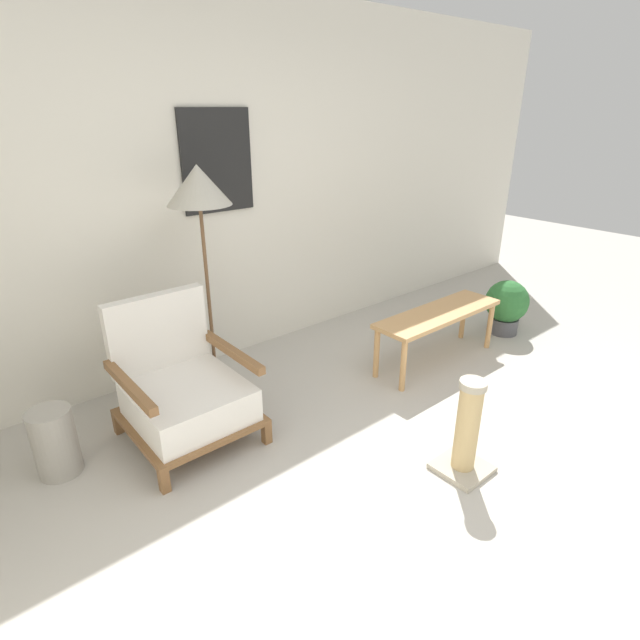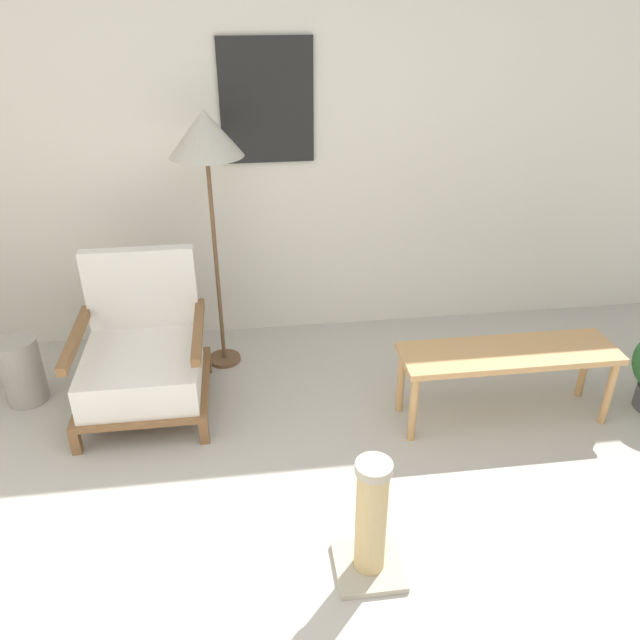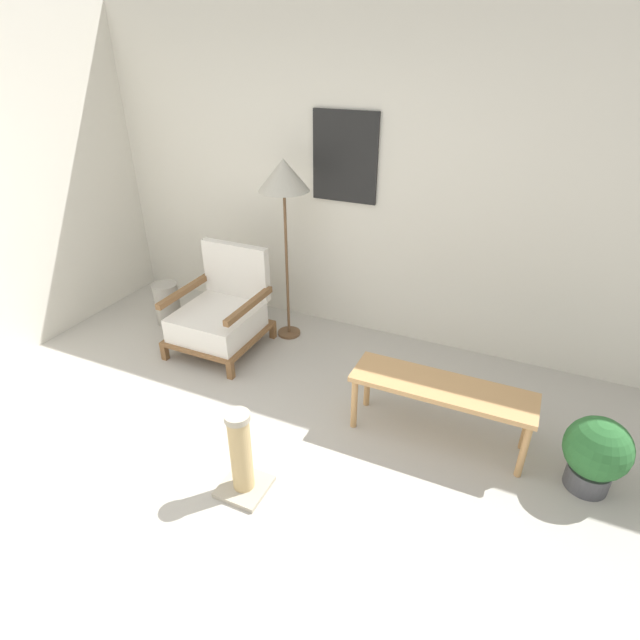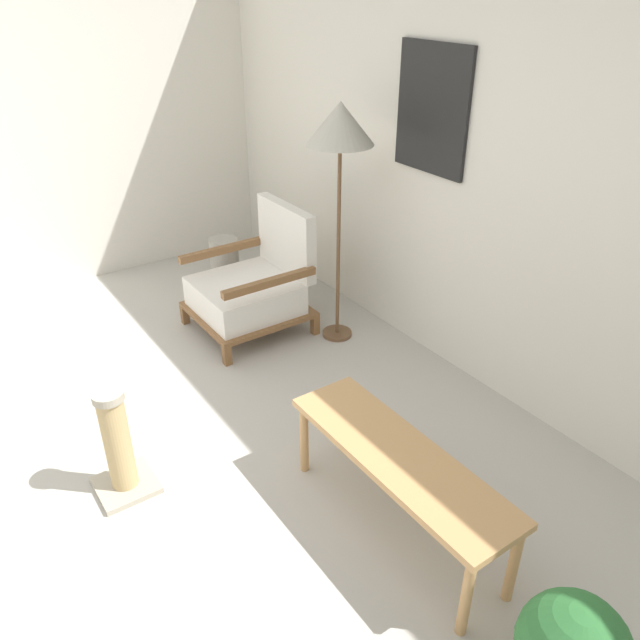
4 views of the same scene
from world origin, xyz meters
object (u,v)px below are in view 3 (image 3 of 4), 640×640
at_px(vase, 168,303).
at_px(potted_plant, 596,453).
at_px(scratching_post, 241,458).
at_px(floor_lamp, 284,181).
at_px(coffee_table, 441,392).
at_px(armchair, 221,313).

distance_m(vase, potted_plant, 3.68).
bearing_deg(scratching_post, potted_plant, 25.20).
xyz_separation_m(floor_lamp, coffee_table, (1.55, -0.80, -1.03)).
bearing_deg(vase, armchair, -10.81).
xyz_separation_m(armchair, coffee_table, (1.99, -0.39, 0.05)).
distance_m(armchair, scratching_post, 1.68).
bearing_deg(scratching_post, floor_lamp, 109.16).
bearing_deg(scratching_post, vase, 140.22).
relative_size(floor_lamp, scratching_post, 2.73).
relative_size(coffee_table, potted_plant, 2.39).
xyz_separation_m(coffee_table, scratching_post, (-0.95, -0.94, -0.13)).
relative_size(floor_lamp, coffee_table, 1.34).
height_order(floor_lamp, vase, floor_lamp).
bearing_deg(floor_lamp, vase, -166.48).
xyz_separation_m(armchair, vase, (-0.72, 0.14, -0.12)).
xyz_separation_m(coffee_table, potted_plant, (0.93, -0.05, -0.11)).
xyz_separation_m(coffee_table, vase, (-2.70, 0.53, -0.18)).
bearing_deg(vase, potted_plant, -8.98).
distance_m(potted_plant, scratching_post, 2.08).
relative_size(armchair, scratching_post, 1.48).
bearing_deg(vase, scratching_post, -39.78).
distance_m(floor_lamp, coffee_table, 2.03).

